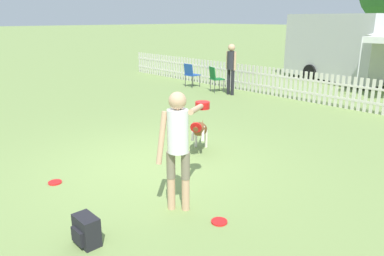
% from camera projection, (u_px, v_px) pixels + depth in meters
% --- Properties ---
extents(ground_plane, '(240.00, 240.00, 0.00)m').
position_uv_depth(ground_plane, '(153.00, 165.00, 6.77)').
color(ground_plane, olive).
extents(handler_person, '(0.55, 1.08, 1.66)m').
position_uv_depth(handler_person, '(179.00, 137.00, 4.96)').
color(handler_person, tan).
rests_on(handler_person, ground_plane).
extents(leaping_dog, '(0.85, 1.00, 0.75)m').
position_uv_depth(leaping_dog, '(199.00, 129.00, 7.25)').
color(leaping_dog, brown).
rests_on(leaping_dog, ground_plane).
extents(frisbee_near_handler, '(0.21, 0.21, 0.02)m').
position_uv_depth(frisbee_near_handler, '(55.00, 182.00, 6.02)').
color(frisbee_near_handler, red).
rests_on(frisbee_near_handler, ground_plane).
extents(frisbee_near_dog, '(0.21, 0.21, 0.02)m').
position_uv_depth(frisbee_near_dog, '(219.00, 222.00, 4.86)').
color(frisbee_near_dog, red).
rests_on(frisbee_near_dog, ground_plane).
extents(backpack_on_grass, '(0.34, 0.24, 0.36)m').
position_uv_depth(backpack_on_grass, '(86.00, 231.00, 4.36)').
color(backpack_on_grass, black).
rests_on(backpack_on_grass, ground_plane).
extents(picket_fence, '(20.31, 0.04, 0.95)m').
position_uv_depth(picket_fence, '(337.00, 91.00, 11.04)').
color(picket_fence, beige).
rests_on(picket_fence, ground_plane).
extents(folding_chair_blue_left, '(0.55, 0.56, 0.90)m').
position_uv_depth(folding_chair_blue_left, '(215.00, 77.00, 13.22)').
color(folding_chair_blue_left, '#333338').
rests_on(folding_chair_blue_left, ground_plane).
extents(folding_chair_center, '(0.47, 0.49, 0.89)m').
position_uv_depth(folding_chair_center, '(191.00, 73.00, 14.18)').
color(folding_chair_center, '#333338').
rests_on(folding_chair_center, ground_plane).
extents(spectator_standing, '(0.42, 0.27, 1.72)m').
position_uv_depth(spectator_standing, '(231.00, 64.00, 12.62)').
color(spectator_standing, black).
rests_on(spectator_standing, ground_plane).
extents(equipment_trailer, '(5.37, 3.18, 2.70)m').
position_uv_depth(equipment_trailer, '(341.00, 47.00, 15.31)').
color(equipment_trailer, '#B7B7B7').
rests_on(equipment_trailer, ground_plane).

